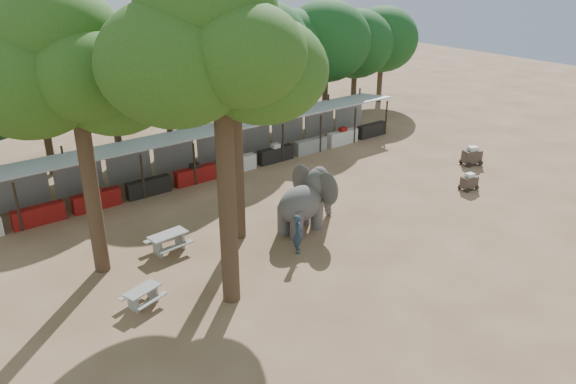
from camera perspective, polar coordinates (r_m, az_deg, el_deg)
ground at (r=23.39m, az=9.59°, el=-7.74°), size 100.00×100.00×0.00m
vendor_stalls at (r=32.83m, az=-8.16°, el=3.91°), size 28.00×2.99×2.80m
yard_tree_left at (r=21.60m, az=-21.53°, el=11.77°), size 7.10×6.90×11.02m
yard_tree_center at (r=18.07m, az=-7.62°, el=14.44°), size 7.10×6.90×12.04m
yard_tree_back at (r=23.09m, az=-6.21°, el=14.71°), size 7.10×6.90×11.36m
backdrop_trees at (r=36.18m, az=-12.79°, el=12.49°), size 46.46×5.95×8.33m
elephant at (r=25.83m, az=1.91°, el=-0.83°), size 3.71×2.77×2.77m
handler at (r=23.92m, az=1.02°, el=-4.27°), size 0.71×0.75×1.74m
picnic_table_near at (r=21.38m, az=-14.55°, el=-10.07°), size 1.63×1.54×0.67m
picnic_table_far at (r=24.67m, az=-12.05°, el=-4.79°), size 1.76×1.62×0.82m
cart_front at (r=31.88m, az=17.93°, el=1.01°), size 1.04×0.75×0.94m
cart_back at (r=35.69m, az=18.18°, el=3.51°), size 1.36×1.10×1.15m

